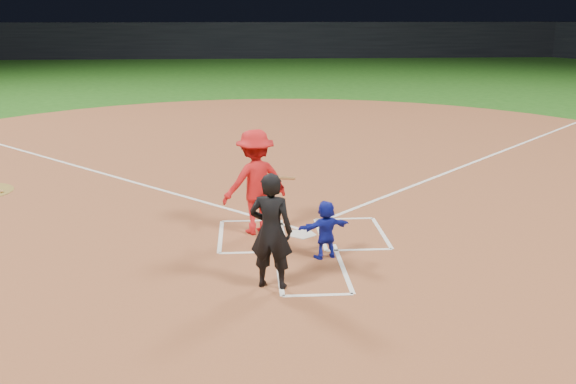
{
  "coord_description": "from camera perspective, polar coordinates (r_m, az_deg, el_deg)",
  "views": [
    {
      "loc": [
        -1.09,
        -11.84,
        4.26
      ],
      "look_at": [
        -0.3,
        -0.4,
        1.0
      ],
      "focal_mm": 40.0,
      "sensor_mm": 36.0,
      "label": 1
    }
  ],
  "objects": [
    {
      "name": "umpire",
      "position": [
        10.0,
        -1.51,
        -3.49
      ],
      "size": [
        0.78,
        0.62,
        1.87
      ],
      "primitive_type": "imported",
      "rotation": [
        0.0,
        0.0,
        2.86
      ],
      "color": "black",
      "rests_on": "home_plate_dirt"
    },
    {
      "name": "home_plate",
      "position": [
        12.63,
        1.24,
        -3.76
      ],
      "size": [
        0.6,
        0.6,
        0.02
      ],
      "primitive_type": "cylinder",
      "rotation": [
        0.0,
        0.0,
        3.14
      ],
      "color": "silver",
      "rests_on": "home_plate_dirt"
    },
    {
      "name": "stadium_wall_far",
      "position": [
        59.91,
        -2.98,
        13.32
      ],
      "size": [
        80.0,
        1.2,
        3.2
      ],
      "primitive_type": "cube",
      "color": "black",
      "rests_on": "ground"
    },
    {
      "name": "home_plate_dirt",
      "position": [
        18.38,
        -0.44,
        2.49
      ],
      "size": [
        28.0,
        28.0,
        0.01
      ],
      "primitive_type": "cylinder",
      "color": "brown",
      "rests_on": "ground"
    },
    {
      "name": "batter_at_plate",
      "position": [
        12.48,
        -2.92,
        0.89
      ],
      "size": [
        1.57,
        1.23,
        2.06
      ],
      "color": "red",
      "rests_on": "home_plate_dirt"
    },
    {
      "name": "catcher",
      "position": [
        11.33,
        3.37,
        -3.33
      ],
      "size": [
        1.02,
        0.6,
        1.05
      ],
      "primitive_type": "imported",
      "rotation": [
        0.0,
        0.0,
        3.46
      ],
      "color": "#1520AB",
      "rests_on": "home_plate_dirt"
    },
    {
      "name": "chalk_markings",
      "position": [
        17.68,
        -0.3,
        1.98
      ],
      "size": [
        28.35,
        17.32,
        0.01
      ],
      "color": "white",
      "rests_on": "home_plate_dirt"
    },
    {
      "name": "ground",
      "position": [
        12.64,
        1.24,
        -3.84
      ],
      "size": [
        120.0,
        120.0,
        0.0
      ],
      "primitive_type": "plane",
      "color": "#1A4D13",
      "rests_on": "ground"
    }
  ]
}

